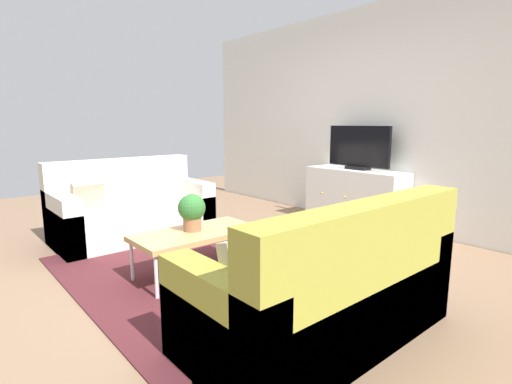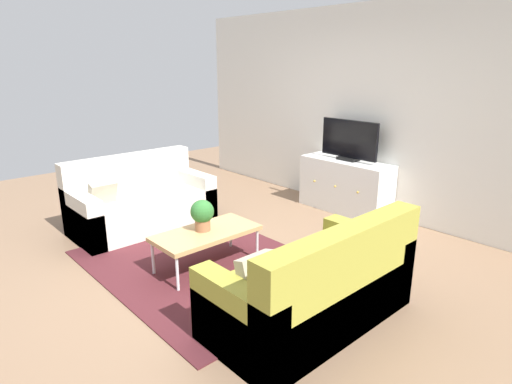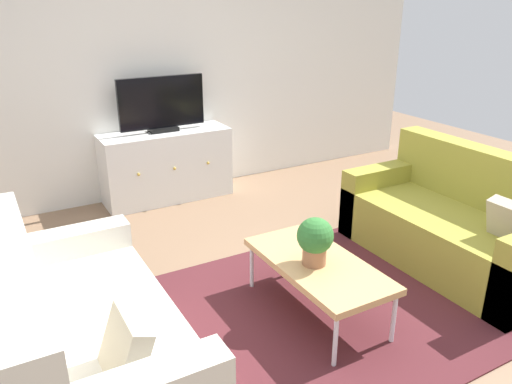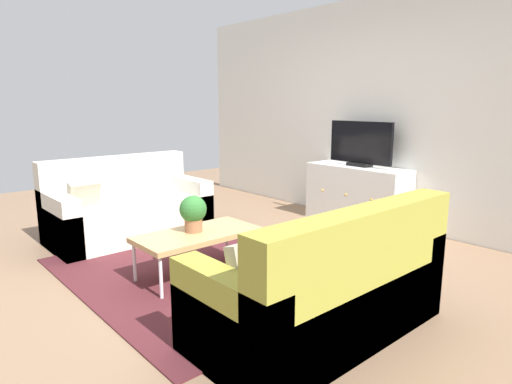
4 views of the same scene
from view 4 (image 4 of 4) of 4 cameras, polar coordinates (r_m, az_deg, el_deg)
ground_plane at (r=4.02m, az=-6.04°, el=-9.91°), size 10.00×10.00×0.00m
wall_back at (r=5.61m, az=15.77°, el=9.92°), size 6.40×0.12×2.70m
area_rug at (r=3.94m, az=-7.85°, el=-10.31°), size 2.50×1.90×0.01m
couch_left_side at (r=5.08m, az=-16.49°, el=-2.31°), size 0.83×1.66×0.87m
couch_right_side at (r=2.86m, az=9.31°, el=-12.81°), size 0.83×1.66×0.87m
coffee_table at (r=3.78m, az=-7.59°, el=-5.63°), size 0.51×1.04×0.39m
potted_plant at (r=3.75m, az=-8.15°, el=-2.56°), size 0.23×0.23×0.31m
tv_console at (r=5.53m, az=12.97°, el=-0.36°), size 1.28×0.47×0.71m
flat_screen_tv at (r=5.46m, az=13.38°, el=6.05°), size 0.86×0.16×0.54m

